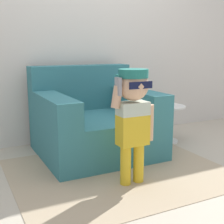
% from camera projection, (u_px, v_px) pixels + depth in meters
% --- Properties ---
extents(ground_plane, '(10.00, 10.00, 0.00)m').
position_uv_depth(ground_plane, '(114.00, 152.00, 3.21)').
color(ground_plane, '#BCB29E').
extents(wall_back, '(10.00, 0.05, 2.60)m').
position_uv_depth(wall_back, '(87.00, 26.00, 3.54)').
color(wall_back, silver).
rests_on(wall_back, ground_plane).
extents(armchair, '(1.10, 1.04, 0.87)m').
position_uv_depth(armchair, '(94.00, 122.00, 3.15)').
color(armchair, teal).
rests_on(armchair, ground_plane).
extents(person_child, '(0.37, 0.28, 0.90)m').
position_uv_depth(person_child, '(133.00, 109.00, 2.35)').
color(person_child, gold).
rests_on(person_child, ground_plane).
extents(side_table, '(0.39, 0.39, 0.42)m').
position_uv_depth(side_table, '(167.00, 120.00, 3.52)').
color(side_table, white).
rests_on(side_table, ground_plane).
extents(rug, '(1.79, 1.48, 0.01)m').
position_uv_depth(rug, '(119.00, 171.00, 2.71)').
color(rug, tan).
rests_on(rug, ground_plane).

